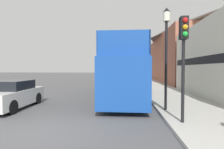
{
  "coord_description": "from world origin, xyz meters",
  "views": [
    {
      "loc": [
        3.07,
        -5.7,
        2.2
      ],
      "look_at": [
        2.1,
        7.06,
        1.78
      ],
      "focal_mm": 28.0,
      "sensor_mm": 36.0,
      "label": 1
    }
  ],
  "objects": [
    {
      "name": "tour_bus",
      "position": [
        3.01,
        7.77,
        1.79
      ],
      "size": [
        2.62,
        11.35,
        3.99
      ],
      "rotation": [
        0.0,
        0.0,
        -0.01
      ],
      "color": "#19479E",
      "rests_on": "ground_plane"
    },
    {
      "name": "brick_terrace_rear",
      "position": [
        11.52,
        24.82,
        4.83
      ],
      "size": [
        6.0,
        21.67,
        9.67
      ],
      "color": "#935642",
      "rests_on": "ground_plane"
    },
    {
      "name": "sidewalk",
      "position": [
        6.61,
        18.0,
        0.07
      ],
      "size": [
        3.82,
        108.0,
        0.14
      ],
      "color": "#ADAAA3",
      "rests_on": "ground_plane"
    },
    {
      "name": "lamp_post_second",
      "position": [
        5.29,
        11.07,
        3.4
      ],
      "size": [
        0.35,
        0.35,
        4.73
      ],
      "color": "black",
      "rests_on": "sidewalk"
    },
    {
      "name": "parked_car_ahead_of_bus",
      "position": [
        3.6,
        16.75,
        0.68
      ],
      "size": [
        1.86,
        3.99,
        1.44
      ],
      "rotation": [
        0.0,
        0.0,
        -0.03
      ],
      "color": "silver",
      "rests_on": "ground_plane"
    },
    {
      "name": "traffic_signal",
      "position": [
        5.27,
        1.11,
        3.08
      ],
      "size": [
        0.28,
        0.42,
        4.02
      ],
      "color": "black",
      "rests_on": "sidewalk"
    },
    {
      "name": "parked_car_far_side",
      "position": [
        -3.23,
        3.51,
        0.73
      ],
      "size": [
        1.97,
        4.17,
        1.54
      ],
      "rotation": [
        0.0,
        0.0,
        3.17
      ],
      "color": "silver",
      "rests_on": "ground_plane"
    },
    {
      "name": "lamp_post_nearest",
      "position": [
        5.1,
        3.2,
        3.61
      ],
      "size": [
        0.35,
        0.35,
        5.08
      ],
      "color": "black",
      "rests_on": "sidewalk"
    },
    {
      "name": "ground_plane",
      "position": [
        0.0,
        21.0,
        0.0
      ],
      "size": [
        144.0,
        144.0,
        0.0
      ],
      "primitive_type": "plane",
      "color": "#4C4C4F"
    }
  ]
}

